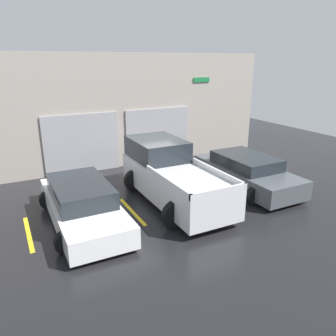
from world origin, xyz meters
The scene contains 9 objects.
ground_plane centered at (0.00, 0.00, 0.00)m, with size 28.00×28.00×0.00m, color black.
shophouse_building centered at (-0.01, 3.29, 2.46)m, with size 14.35×0.68×4.99m.
pickup_truck centered at (0.00, -1.38, 0.90)m, with size 2.47×5.08×1.94m.
sedan_white centered at (-3.13, -1.64, 0.58)m, with size 2.15×4.77×1.24m.
sedan_side centered at (3.13, -1.65, 0.60)m, with size 2.28×4.49×1.24m.
parking_stripe_far_left centered at (-4.69, -1.67, 0.00)m, with size 0.12×2.20×0.01m, color gold.
parking_stripe_left centered at (-1.56, -1.67, 0.00)m, with size 0.12×2.20×0.01m, color gold.
parking_stripe_centre centered at (1.56, -1.67, 0.00)m, with size 0.12×2.20×0.01m, color gold.
parking_stripe_right centered at (4.69, -1.67, 0.00)m, with size 0.12×2.20×0.01m, color gold.
Camera 1 is at (-4.94, -10.76, 4.66)m, focal length 35.00 mm.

